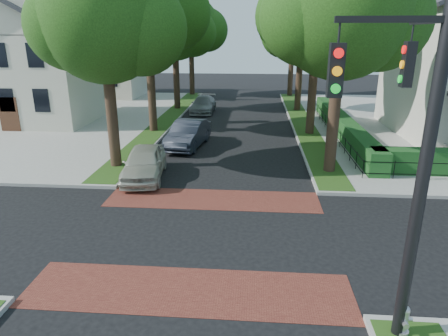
{
  "coord_description": "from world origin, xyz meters",
  "views": [
    {
      "loc": [
        1.71,
        -12.4,
        6.7
      ],
      "look_at": [
        0.52,
        2.69,
        1.6
      ],
      "focal_mm": 32.0,
      "sensor_mm": 36.0,
      "label": 1
    }
  ],
  "objects": [
    {
      "name": "tree_left_far",
      "position": [
        -5.4,
        24.22,
        7.12
      ],
      "size": [
        7.0,
        6.02,
        9.86
      ],
      "color": "black",
      "rests_on": "sidewalk_nw"
    },
    {
      "name": "parked_car_middle",
      "position": [
        -2.4,
        11.42,
        0.81
      ],
      "size": [
        2.34,
        5.1,
        1.62
      ],
      "primitive_type": "imported",
      "rotation": [
        0.0,
        0.0,
        -0.13
      ],
      "color": "#1E232D",
      "rests_on": "ground"
    },
    {
      "name": "parked_car_front",
      "position": [
        -3.6,
        5.61,
        0.78
      ],
      "size": [
        2.38,
        4.78,
        1.56
      ],
      "primitive_type": "imported",
      "rotation": [
        0.0,
        0.0,
        0.12
      ],
      "color": "#B4B3A2",
      "rests_on": "ground"
    },
    {
      "name": "tree_left_back",
      "position": [
        -5.4,
        33.24,
        7.41
      ],
      "size": [
        7.75,
        6.66,
        10.44
      ],
      "color": "black",
      "rests_on": "sidewalk_nw"
    },
    {
      "name": "fence_main_road",
      "position": [
        6.9,
        15.0,
        0.6
      ],
      "size": [
        0.06,
        18.0,
        0.9
      ],
      "primitive_type": null,
      "color": "black",
      "rests_on": "sidewalk_ne"
    },
    {
      "name": "hedge_main_road",
      "position": [
        7.7,
        15.0,
        0.75
      ],
      "size": [
        1.0,
        18.0,
        1.2
      ],
      "primitive_type": "cube",
      "color": "#19491C",
      "rests_on": "sidewalk_ne"
    },
    {
      "name": "crosswalk_far",
      "position": [
        0.0,
        3.2,
        0.01
      ],
      "size": [
        9.0,
        2.2,
        0.01
      ],
      "primitive_type": "cube",
      "color": "maroon",
      "rests_on": "ground"
    },
    {
      "name": "tree_left_near",
      "position": [
        -5.4,
        7.23,
        7.27
      ],
      "size": [
        7.5,
        6.45,
        10.2
      ],
      "color": "black",
      "rests_on": "sidewalk_nw"
    },
    {
      "name": "sidewalk_nw",
      "position": [
        -19.5,
        19.0,
        0.07
      ],
      "size": [
        30.0,
        30.0,
        0.15
      ],
      "primitive_type": "cube",
      "color": "gray",
      "rests_on": "ground"
    },
    {
      "name": "tree_right_back",
      "position": [
        5.6,
        33.23,
        7.27
      ],
      "size": [
        7.5,
        6.45,
        10.2
      ],
      "color": "black",
      "rests_on": "sidewalk_ne"
    },
    {
      "name": "grass_strip_nw",
      "position": [
        -5.4,
        19.1,
        0.16
      ],
      "size": [
        1.6,
        29.8,
        0.02
      ],
      "primitive_type": "cube",
      "color": "#224213",
      "rests_on": "sidewalk_nw"
    },
    {
      "name": "tree_right_mid",
      "position": [
        5.61,
        15.25,
        7.99
      ],
      "size": [
        8.25,
        7.09,
        11.22
      ],
      "color": "black",
      "rests_on": "sidewalk_ne"
    },
    {
      "name": "house_left_near",
      "position": [
        -15.49,
        17.99,
        5.04
      ],
      "size": [
        10.0,
        9.0,
        10.14
      ],
      "color": "beige",
      "rests_on": "sidewalk_nw"
    },
    {
      "name": "crosswalk_near",
      "position": [
        0.0,
        -3.2,
        0.01
      ],
      "size": [
        9.0,
        2.2,
        0.01
      ],
      "primitive_type": "cube",
      "color": "maroon",
      "rests_on": "ground"
    },
    {
      "name": "house_left_far",
      "position": [
        -15.49,
        31.99,
        5.04
      ],
      "size": [
        10.0,
        9.0,
        10.14
      ],
      "color": "silver",
      "rests_on": "sidewalk_nw"
    },
    {
      "name": "traffic_signal",
      "position": [
        4.89,
        -4.41,
        4.71
      ],
      "size": [
        2.17,
        2.0,
        8.0
      ],
      "color": "black",
      "rests_on": "sidewalk_se"
    },
    {
      "name": "ground",
      "position": [
        0.0,
        0.0,
        0.0
      ],
      "size": [
        120.0,
        120.0,
        0.0
      ],
      "primitive_type": "plane",
      "color": "black",
      "rests_on": "ground"
    },
    {
      "name": "tree_right_near",
      "position": [
        5.6,
        7.24,
        7.63
      ],
      "size": [
        7.75,
        6.67,
        10.66
      ],
      "color": "black",
      "rests_on": "sidewalk_ne"
    },
    {
      "name": "fire_hydrant",
      "position": [
        5.2,
        -4.61,
        0.52
      ],
      "size": [
        0.4,
        0.4,
        0.78
      ],
      "rotation": [
        0.0,
        0.0,
        -0.14
      ],
      "color": "#B8B7BA",
      "rests_on": "sidewalk_se"
    },
    {
      "name": "parked_car_rear",
      "position": [
        -2.94,
        22.93,
        0.7
      ],
      "size": [
        2.03,
        4.86,
        1.4
      ],
      "primitive_type": "imported",
      "rotation": [
        0.0,
        0.0,
        -0.01
      ],
      "color": "gray",
      "rests_on": "ground"
    },
    {
      "name": "tree_right_far",
      "position": [
        5.6,
        24.22,
        6.91
      ],
      "size": [
        7.25,
        6.23,
        9.74
      ],
      "color": "black",
      "rests_on": "sidewalk_ne"
    },
    {
      "name": "tree_left_mid",
      "position": [
        -5.39,
        15.24,
        8.34
      ],
      "size": [
        8.0,
        6.88,
        11.48
      ],
      "color": "black",
      "rests_on": "sidewalk_nw"
    },
    {
      "name": "grass_strip_ne",
      "position": [
        5.4,
        19.1,
        0.16
      ],
      "size": [
        1.6,
        29.8,
        0.02
      ],
      "primitive_type": "cube",
      "color": "#224213",
      "rests_on": "sidewalk_ne"
    }
  ]
}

